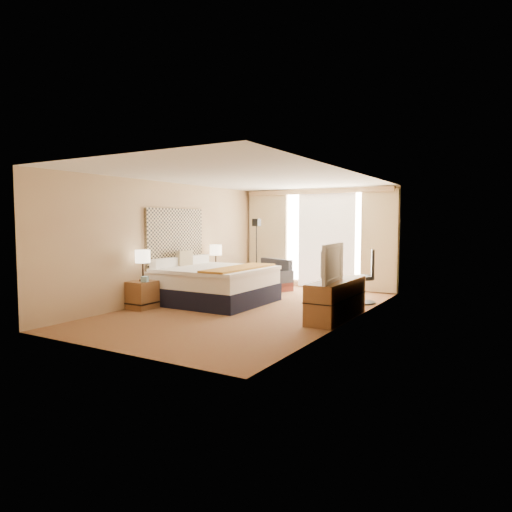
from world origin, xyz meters
The scene contains 21 objects.
floor centered at (0.00, 0.00, 0.00)m, with size 4.20×7.00×0.02m, color maroon.
ceiling centered at (0.00, 0.00, 2.60)m, with size 4.20×7.00×0.02m, color white.
wall_back centered at (0.00, 3.50, 1.30)m, with size 4.20×0.02×2.60m, color tan.
wall_front centered at (0.00, -3.50, 1.30)m, with size 4.20×0.02×2.60m, color tan.
wall_left centered at (-2.10, 0.00, 1.30)m, with size 0.02×7.00×2.60m, color tan.
wall_right centered at (2.10, 0.00, 1.30)m, with size 0.02×7.00×2.60m, color tan.
headboard centered at (-2.06, 0.20, 1.28)m, with size 0.06×1.85×1.50m, color black.
nightstand_left centered at (-1.87, -1.05, 0.28)m, with size 0.45×0.52×0.55m, color brown.
nightstand_right centered at (-1.87, 1.45, 0.28)m, with size 0.45×0.52×0.55m, color brown.
media_dresser centered at (1.83, 0.00, 0.35)m, with size 0.50×1.80×0.70m, color brown.
window centered at (0.25, 3.47, 1.32)m, with size 2.30×0.02×2.30m, color silver.
curtains centered at (0.00, 3.39, 1.41)m, with size 4.12×0.19×2.56m.
bed centered at (-1.06, 0.24, 0.40)m, with size 2.25×2.06×1.09m.
loveseat centered at (-0.93, 2.51, 0.26)m, with size 1.40×1.09×0.78m.
floor_lamp centered at (-1.19, 2.30, 1.28)m, with size 0.23×0.23×1.81m.
desk_chair centered at (1.81, 1.80, 0.51)m, with size 0.57×0.56×1.15m.
lamp_left centered at (-1.84, -1.06, 1.03)m, with size 0.30×0.30×0.63m.
lamp_right centered at (-1.84, 1.44, 1.03)m, with size 0.29×0.29×0.62m.
tissue_box centered at (-1.73, -1.11, 0.61)m, with size 0.12×0.12×0.11m, color #8ABDD6.
telephone centered at (-1.83, 1.33, 0.58)m, with size 0.17×0.13×0.06m, color black.
television centered at (1.78, -0.38, 1.03)m, with size 1.15×0.15×0.66m, color black.
Camera 1 is at (4.69, -7.68, 1.74)m, focal length 32.00 mm.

